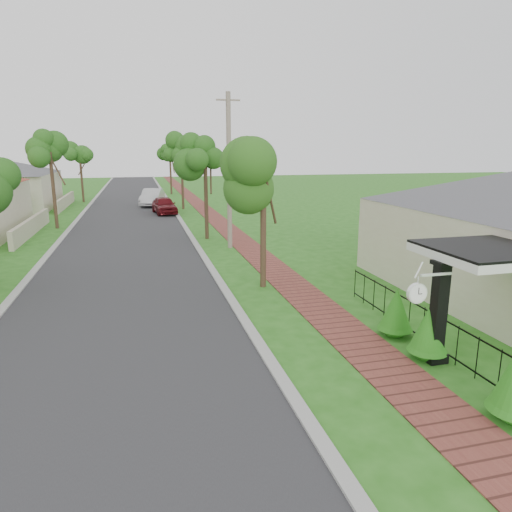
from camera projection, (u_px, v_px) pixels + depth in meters
name	position (u px, v px, depth m)	size (l,w,h in m)	color
ground	(243.00, 364.00, 10.97)	(160.00, 160.00, 0.00)	#266518
road	(128.00, 230.00, 29.10)	(7.00, 120.00, 0.02)	#28282B
kerb_right	(185.00, 228.00, 29.99)	(0.30, 120.00, 0.10)	#9E9E99
kerb_left	(67.00, 233.00, 28.22)	(0.30, 120.00, 0.10)	#9E9E99
sidewalk	(224.00, 226.00, 30.62)	(1.50, 120.00, 0.03)	brown
porch_post	(438.00, 317.00, 10.87)	(0.48, 0.48, 2.52)	black
picket_fence	(424.00, 324.00, 12.03)	(0.03, 8.02, 1.00)	black
street_trees	(127.00, 156.00, 34.56)	(10.70, 37.65, 5.89)	#382619
hedge_row	(449.00, 343.00, 10.38)	(0.93, 5.13, 1.77)	#156D16
parked_car_red	(164.00, 205.00, 36.48)	(1.60, 3.98, 1.36)	#5E0E13
parked_car_white	(152.00, 197.00, 41.75)	(1.61, 4.62, 1.52)	silver
near_tree	(263.00, 177.00, 16.24)	(1.99, 1.99, 5.10)	#382619
utility_pole	(229.00, 171.00, 23.06)	(1.20, 0.24, 7.79)	gray
station_clock	(418.00, 292.00, 10.10)	(1.08, 0.13, 0.66)	white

